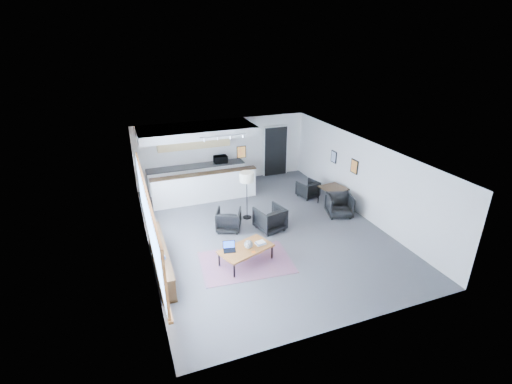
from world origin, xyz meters
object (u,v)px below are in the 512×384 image
object	(u,v)px
floor_lamp	(247,179)
ceramic_pot	(249,244)
book_stack	(261,243)
armchair_left	(229,219)
dining_chair_far	(308,190)
dining_table	(333,189)
microwave	(221,158)
dining_chair_near	(339,206)
armchair_right	(270,217)
coffee_table	(246,249)
laptop	(229,247)

from	to	relation	value
floor_lamp	ceramic_pot	bearing A→B (deg)	-108.52
ceramic_pot	book_stack	distance (m)	0.39
ceramic_pot	armchair_left	bearing A→B (deg)	89.03
dining_chair_far	book_stack	bearing A→B (deg)	31.16
dining_table	microwave	distance (m)	4.64
microwave	ceramic_pot	bearing A→B (deg)	-98.14
dining_table	dining_chair_near	xyz separation A→B (m)	(-0.24, -0.81, -0.27)
ceramic_pot	dining_chair_near	size ratio (longest dim) A/B	0.33
armchair_left	armchair_right	world-z (taller)	armchair_right
ceramic_pot	dining_table	size ratio (longest dim) A/B	0.26
armchair_left	book_stack	bearing A→B (deg)	124.48
coffee_table	dining_chair_far	size ratio (longest dim) A/B	2.70
armchair_right	floor_lamp	xyz separation A→B (m)	(-0.41, 1.00, 0.99)
dining_chair_near	floor_lamp	bearing A→B (deg)	179.13
laptop	book_stack	world-z (taller)	laptop
floor_lamp	dining_chair_near	size ratio (longest dim) A/B	2.30
dining_chair_near	laptop	bearing A→B (deg)	-144.63
laptop	book_stack	xyz separation A→B (m)	(0.88, -0.04, -0.03)
laptop	floor_lamp	bearing A→B (deg)	71.58
laptop	dining_chair_near	world-z (taller)	dining_chair_near
book_stack	dining_table	size ratio (longest dim) A/B	0.32
armchair_left	armchair_right	size ratio (longest dim) A/B	0.91
armchair_left	microwave	xyz separation A→B (m)	(0.82, 3.75, 0.73)
coffee_table	floor_lamp	world-z (taller)	floor_lamp
floor_lamp	laptop	bearing A→B (deg)	-119.26
dining_chair_near	armchair_right	bearing A→B (deg)	-162.06
ceramic_pot	dining_chair_far	distance (m)	4.88
dining_chair_near	dining_chair_far	xyz separation A→B (m)	(-0.26, 1.76, -0.06)
armchair_left	laptop	bearing A→B (deg)	97.93
floor_lamp	dining_chair_far	size ratio (longest dim) A/B	2.75
dining_chair_near	microwave	bearing A→B (deg)	142.43
ceramic_pot	dining_chair_far	size ratio (longest dim) A/B	0.40
dining_table	dining_chair_near	world-z (taller)	dining_chair_near
laptop	dining_table	xyz separation A→B (m)	(4.55, 2.26, 0.09)
floor_lamp	dining_table	distance (m)	3.31
armchair_right	floor_lamp	size ratio (longest dim) A/B	0.51
laptop	microwave	size ratio (longest dim) A/B	0.70
floor_lamp	dining_chair_near	xyz separation A→B (m)	(2.97, -0.94, -1.06)
book_stack	armchair_right	xyz separation A→B (m)	(0.88, 1.44, -0.08)
armchair_left	armchair_right	bearing A→B (deg)	-175.54
armchair_left	dining_chair_near	bearing A→B (deg)	-161.61
laptop	dining_table	size ratio (longest dim) A/B	0.40
laptop	book_stack	bearing A→B (deg)	8.48
ceramic_pot	floor_lamp	bearing A→B (deg)	71.48
laptop	armchair_right	bearing A→B (deg)	49.50
coffee_table	laptop	xyz separation A→B (m)	(-0.44, 0.08, 0.10)
armchair_right	microwave	bearing A→B (deg)	-97.27
dining_chair_near	dining_chair_far	bearing A→B (deg)	115.15
armchair_left	microwave	bearing A→B (deg)	-78.11
armchair_right	floor_lamp	world-z (taller)	floor_lamp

